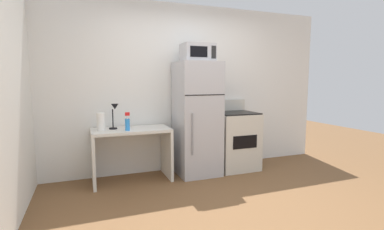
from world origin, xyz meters
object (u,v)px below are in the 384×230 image
at_px(paper_towel_roll, 101,122).
at_px(spray_bottle, 127,123).
at_px(desk_lamp, 114,112).
at_px(microwave, 198,53).
at_px(oven_range, 235,140).
at_px(desk, 131,145).
at_px(refrigerator, 197,119).

height_order(paper_towel_roll, spray_bottle, spray_bottle).
height_order(desk_lamp, paper_towel_roll, desk_lamp).
bearing_deg(paper_towel_roll, microwave, -2.27).
height_order(spray_bottle, microwave, microwave).
bearing_deg(desk_lamp, oven_range, -2.00).
bearing_deg(desk, oven_range, -0.58).
relative_size(desk_lamp, paper_towel_roll, 1.47).
xyz_separation_m(spray_bottle, oven_range, (1.73, 0.12, -0.38)).
distance_m(microwave, oven_range, 1.52).
relative_size(spray_bottle, oven_range, 0.23).
height_order(desk, spray_bottle, spray_bottle).
bearing_deg(desk_lamp, spray_bottle, -50.58).
bearing_deg(oven_range, desk_lamp, 178.00).
xyz_separation_m(desk, oven_range, (1.66, -0.02, -0.05)).
bearing_deg(spray_bottle, desk, 63.54).
xyz_separation_m(paper_towel_roll, refrigerator, (1.39, -0.03, -0.02)).
distance_m(desk, spray_bottle, 0.36).
distance_m(refrigerator, oven_range, 0.77).
distance_m(desk_lamp, oven_range, 1.95).
bearing_deg(desk, paper_towel_roll, 179.63).
height_order(paper_towel_roll, refrigerator, refrigerator).
distance_m(paper_towel_roll, spray_bottle, 0.36).
bearing_deg(refrigerator, desk, 178.19).
bearing_deg(spray_bottle, microwave, 4.35).
xyz_separation_m(desk_lamp, spray_bottle, (0.15, -0.18, -0.14)).
distance_m(refrigerator, microwave, 0.98).
bearing_deg(spray_bottle, paper_towel_roll, 158.03).
height_order(refrigerator, microwave, microwave).
xyz_separation_m(refrigerator, microwave, (0.00, -0.02, 0.98)).
distance_m(desk_lamp, refrigerator, 1.21).
xyz_separation_m(spray_bottle, refrigerator, (1.05, 0.10, -0.00)).
height_order(refrigerator, oven_range, refrigerator).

